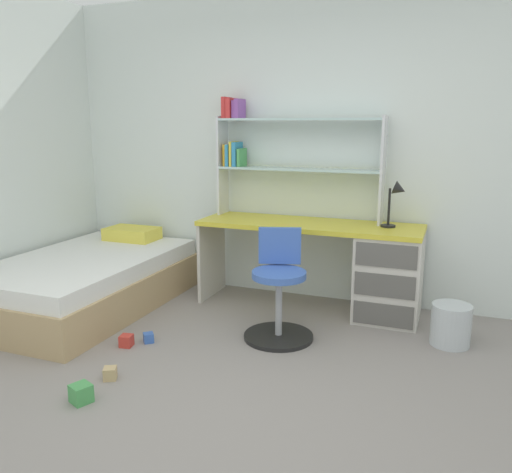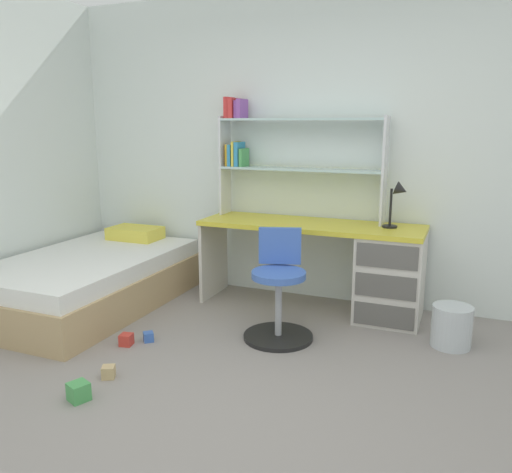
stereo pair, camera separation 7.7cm
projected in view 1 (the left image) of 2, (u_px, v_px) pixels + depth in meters
ground_plane at (221, 422)px, 2.80m from camera, size 6.01×5.42×0.02m
room_shell at (142, 152)px, 4.01m from camera, size 6.01×5.42×2.72m
desk at (367, 266)px, 4.28m from camera, size 1.88×0.58×0.75m
bookshelf_hutch at (278, 147)px, 4.53m from camera, size 1.47×0.22×1.06m
desk_lamp at (397, 197)px, 4.10m from camera, size 0.20×0.17×0.38m
swivel_chair at (279, 296)px, 3.84m from camera, size 0.52×0.52×0.81m
bed_platform at (86, 281)px, 4.53m from camera, size 1.22×1.96×0.57m
waste_bin at (451, 325)px, 3.74m from camera, size 0.28×0.28×0.30m
toy_block_red_0 at (126, 341)px, 3.73m from camera, size 0.10×0.10×0.08m
toy_block_blue_1 at (149, 338)px, 3.80m from camera, size 0.10×0.10×0.07m
toy_block_green_2 at (81, 393)px, 2.98m from camera, size 0.14×0.14×0.11m
toy_block_natural_3 at (110, 373)px, 3.24m from camera, size 0.11×0.11×0.08m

